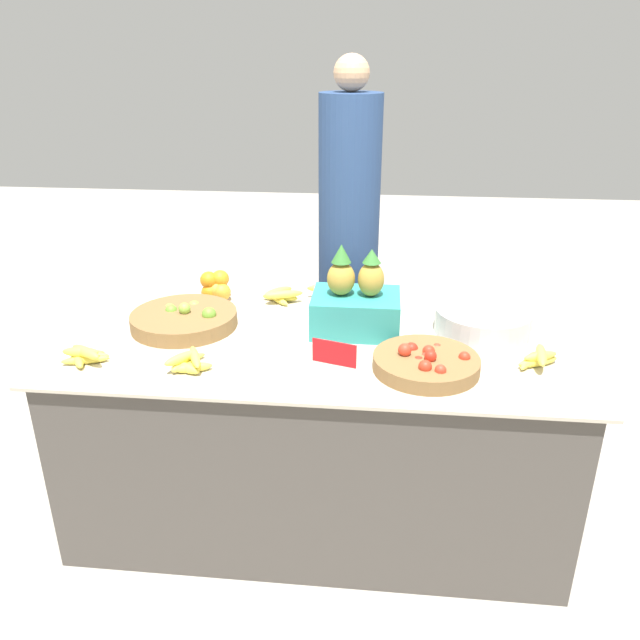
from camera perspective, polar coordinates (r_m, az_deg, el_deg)
The scene contains 14 objects.
ground_plane at distance 2.73m, azimuth 0.00°, elevation -15.56°, with size 12.00×12.00×0.00m, color #ADA599.
market_table at distance 2.51m, azimuth 0.00°, elevation -8.90°, with size 1.85×1.04×0.75m.
lime_bowl at distance 2.43m, azimuth -12.29°, elevation 0.06°, with size 0.40×0.40×0.10m.
tomato_basket at distance 2.08m, azimuth 9.65°, elevation -3.86°, with size 0.35×0.35×0.09m.
orange_pile at distance 2.66m, azimuth -9.48°, elevation 2.91°, with size 0.13×0.12×0.13m.
metal_bowl at distance 2.40m, azimuth 14.65°, elevation -0.07°, with size 0.35×0.35×0.09m.
price_sign at distance 2.08m, azimuth 1.31°, elevation -3.04°, with size 0.15×0.05×0.08m.
produce_crate at distance 2.32m, azimuth 3.26°, elevation 1.40°, with size 0.32×0.25×0.33m.
banana_bunch_front_right at distance 2.20m, azimuth 19.23°, elevation -3.33°, with size 0.15×0.17×0.06m.
banana_bunch_back_center at distance 2.11m, azimuth -11.96°, elevation -3.79°, with size 0.16×0.18×0.06m.
banana_bunch_middle_right at distance 2.64m, azimuth 1.11°, elevation 2.45°, with size 0.19×0.15×0.06m.
banana_bunch_front_center at distance 2.25m, azimuth -20.76°, elevation -3.05°, with size 0.16×0.14×0.06m.
banana_bunch_middle_left at distance 2.61m, azimuth -3.62°, elevation 2.24°, with size 0.18×0.16×0.06m.
vendor_person at distance 3.10m, azimuth 2.60°, elevation 6.17°, with size 0.29×0.29×1.71m.
Camera 1 is at (0.22, -2.11, 1.72)m, focal length 35.00 mm.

